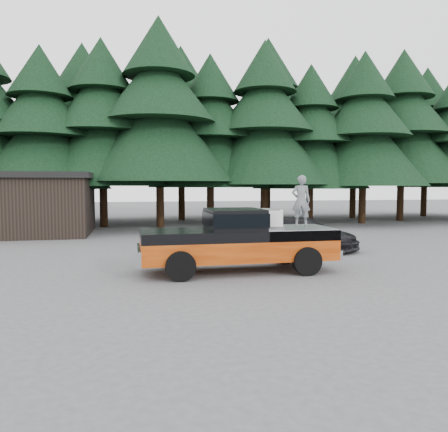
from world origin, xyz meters
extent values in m
plane|color=#48484A|center=(0.00, 0.00, 0.00)|extent=(120.00, 120.00, 0.00)
cube|color=black|center=(0.20, -0.41, 1.62)|extent=(1.66, 1.90, 0.59)
cube|color=white|center=(1.33, -0.47, 1.59)|extent=(0.92, 0.84, 0.52)
imported|color=slate|center=(2.43, -0.21, 2.14)|extent=(0.67, 0.53, 1.62)
imported|color=black|center=(4.20, 3.66, 0.65)|extent=(4.25, 4.62, 1.30)
cube|color=black|center=(-9.00, 12.00, 1.50)|extent=(8.00, 6.00, 3.00)
cube|color=black|center=(-9.00, 12.00, 3.15)|extent=(8.40, 6.40, 0.30)
camera|label=1|loc=(-2.88, -13.19, 2.61)|focal=35.00mm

